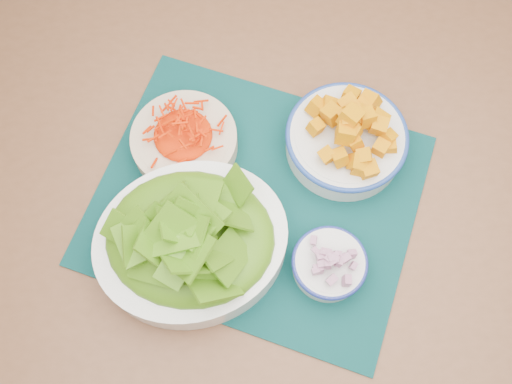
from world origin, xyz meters
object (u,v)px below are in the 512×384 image
Objects in this scene: lettuce_bowl at (190,238)px; onion_bowl at (330,263)px; table at (307,209)px; carrot_bowl at (184,139)px; squash_bowl at (347,135)px; placemat at (256,199)px.

lettuce_bowl is 0.22m from onion_bowl.
table is at bearing 103.06° from onion_bowl.
onion_bowl is at bearing -24.03° from lettuce_bowl.
onion_bowl is at bearing -83.69° from table.
carrot_bowl is (-0.22, 0.06, 0.13)m from table.
table is 0.18m from onion_bowl.
squash_bowl reaches higher than onion_bowl.
carrot_bowl is 0.32m from onion_bowl.
lettuce_bowl is (-0.18, -0.12, 0.16)m from table.
carrot_bowl is 0.49× the size of lettuce_bowl.
squash_bowl is (0.14, 0.11, 0.05)m from placemat.
lettuce_bowl is 2.78× the size of onion_bowl.
carrot_bowl is at bearing -175.54° from squash_bowl.
placemat is 1.40× the size of lettuce_bowl.
onion_bowl is (0.12, -0.11, 0.03)m from placemat.
placemat is at bearing 25.57° from lettuce_bowl.
carrot_bowl is at bearing 80.90° from lettuce_bowl.
table is at bearing 12.52° from lettuce_bowl.
table is 0.13m from placemat.
squash_bowl reaches higher than carrot_bowl.
carrot_bowl is 0.76× the size of squash_bowl.
onion_bowl is at bearing -37.45° from carrot_bowl.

